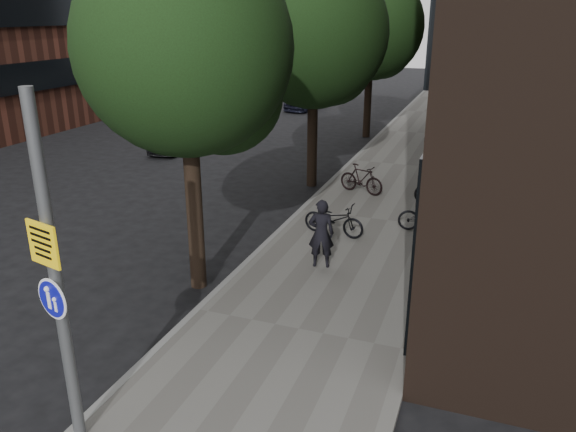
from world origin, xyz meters
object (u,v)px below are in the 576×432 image
at_px(signpost, 56,279).
at_px(parked_bike_facade_near, 430,216).
at_px(pedestrian, 321,233).
at_px(parked_car_near, 173,139).

bearing_deg(signpost, parked_bike_facade_near, 83.29).
bearing_deg(pedestrian, signpost, 62.96).
bearing_deg(pedestrian, parked_car_near, -57.94).
bearing_deg(parked_car_near, parked_bike_facade_near, -34.64).
distance_m(pedestrian, parked_car_near, 13.83).
xyz_separation_m(signpost, parked_bike_facade_near, (3.80, 10.06, -2.09)).
xyz_separation_m(pedestrian, parked_bike_facade_near, (2.20, 3.25, -0.40)).
height_order(signpost, pedestrian, signpost).
height_order(pedestrian, parked_bike_facade_near, pedestrian).
bearing_deg(parked_bike_facade_near, pedestrian, 137.61).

